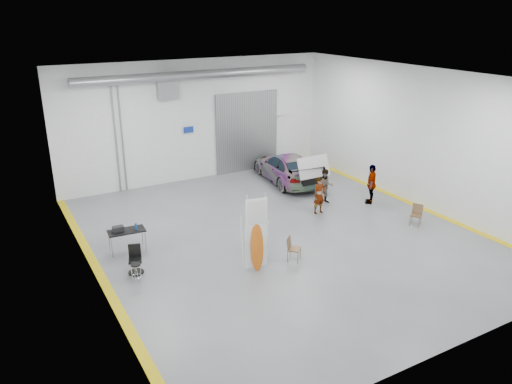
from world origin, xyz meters
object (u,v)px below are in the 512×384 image
person_c (371,184)px  folding_chair_far (415,219)px  person_a (319,195)px  folding_chair_near (294,254)px  surfboard_display (258,240)px  office_chair (135,261)px  work_table (124,231)px  shop_stool (136,273)px  person_b (325,186)px  sedan_car (286,168)px

person_c → folding_chair_far: bearing=44.0°
person_a → folding_chair_near: (-3.31, -3.10, -0.53)m
surfboard_display → office_chair: bearing=163.0°
folding_chair_near → work_table: bearing=101.3°
folding_chair_far → shop_stool: folding_chair_far is taller
person_b → person_c: size_ratio=0.88×
person_c → folding_chair_near: 6.74m
person_b → person_c: bearing=-5.8°
shop_stool → office_chair: office_chair is taller
person_b → person_c: 2.05m
folding_chair_far → office_chair: 11.10m
person_c → shop_stool: (-11.21, -1.67, -0.57)m
folding_chair_far → work_table: bearing=-139.5°
person_c → shop_stool: size_ratio=2.74×
surfboard_display → folding_chair_far: surfboard_display is taller
surfboard_display → folding_chair_far: (7.33, 0.05, -0.83)m
work_table → folding_chair_far: bearing=-17.6°
person_a → work_table: (-8.19, 0.45, 0.01)m
sedan_car → person_b: (-0.09, -3.38, 0.07)m
office_chair → person_b: bearing=29.8°
person_c → person_a: bearing=-47.3°
person_c → work_table: person_c is taller
person_a → surfboard_display: 5.61m
person_b → surfboard_display: 6.86m
sedan_car → person_c: (1.69, -4.39, 0.18)m
person_b → folding_chair_far: size_ratio=1.82×
work_table → office_chair: work_table is taller
shop_stool → folding_chair_far: bearing=-5.8°
sedan_car → person_a: 4.34m
sedan_car → office_chair: 10.84m
work_table → surfboard_display: bearing=-45.0°
person_b → office_chair: bearing=-143.9°
sedan_car → shop_stool: sedan_car is taller
folding_chair_near → work_table: size_ratio=0.66×
folding_chair_far → person_b: bearing=171.8°
sedan_car → folding_chair_far: bearing=110.3°
folding_chair_near → person_b: bearing=-0.0°
person_a → work_table: 8.20m
folding_chair_far → person_a: bearing=-170.6°
surfboard_display → folding_chair_near: (1.40, -0.07, -0.82)m
person_c → work_table: size_ratio=1.34×
person_c → folding_chair_near: person_c is taller
folding_chair_far → shop_stool: bearing=-127.7°
person_c → folding_chair_near: size_ratio=2.04×
surfboard_display → folding_chair_far: size_ratio=3.12×
sedan_car → person_a: bearing=84.1°
person_c → surfboard_display: (-7.44, -2.85, 0.20)m
work_table → shop_stool: bearing=-97.3°
work_table → sedan_car: bearing=22.2°
shop_stool → surfboard_display: bearing=-17.4°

